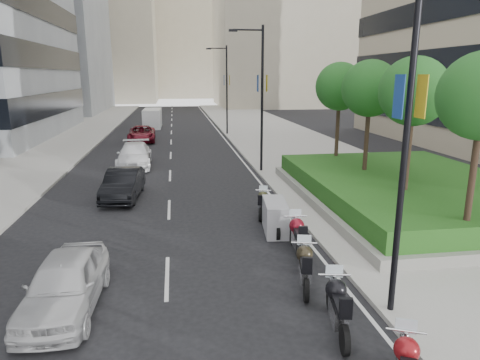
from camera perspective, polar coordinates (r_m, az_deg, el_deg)
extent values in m
plane|color=black|center=(10.36, -1.04, -22.13)|extent=(160.00, 160.00, 0.00)
cube|color=#9E9B93|center=(40.08, 6.04, 5.09)|extent=(10.00, 100.00, 0.15)
cube|color=#9E9B93|center=(40.29, -24.33, 3.99)|extent=(8.00, 100.00, 0.15)
cube|color=silver|center=(39.09, -1.52, 4.84)|extent=(0.12, 100.00, 0.01)
cube|color=silver|center=(38.80, -9.19, 4.60)|extent=(0.12, 100.00, 0.01)
cube|color=gray|center=(82.09, -26.29, 18.68)|extent=(22.00, 26.00, 30.00)
cube|color=#B7AD93|center=(92.07, 6.37, 21.14)|extent=(28.00, 24.00, 36.00)
cube|color=#B7AD93|center=(110.18, -18.47, 18.80)|extent=(26.00, 24.00, 34.00)
cube|color=#B7AD93|center=(129.01, -7.69, 19.41)|extent=(30.00, 24.00, 38.00)
cube|color=gray|center=(22.17, 21.74, -2.20)|extent=(10.00, 14.00, 0.40)
cube|color=#194614|center=(22.02, 21.88, -0.69)|extent=(9.40, 13.40, 0.80)
cylinder|color=#332319|center=(16.01, 28.45, -0.64)|extent=(0.22, 0.22, 4.00)
cylinder|color=#332319|center=(19.26, 21.41, 2.27)|extent=(0.22, 0.22, 4.00)
sphere|color=#1B561F|center=(18.94, 22.19, 10.89)|extent=(2.80, 2.80, 2.80)
cylinder|color=#332319|center=(22.75, 16.45, 4.30)|extent=(0.22, 0.22, 4.00)
sphere|color=#1B561F|center=(22.48, 16.95, 11.60)|extent=(2.80, 2.80, 2.80)
cylinder|color=#332319|center=(26.38, 12.81, 5.76)|extent=(0.22, 0.22, 4.00)
sphere|color=#1B561F|center=(26.15, 13.15, 12.06)|extent=(2.80, 2.80, 2.80)
cylinder|color=black|center=(10.88, 21.22, 4.52)|extent=(0.16, 0.16, 9.00)
cube|color=gold|center=(10.92, 23.02, 10.21)|extent=(0.02, 0.45, 1.00)
cube|color=navy|center=(10.64, 20.41, 10.37)|extent=(0.02, 0.45, 1.00)
cylinder|color=black|center=(26.91, 2.96, 10.40)|extent=(0.16, 0.16, 9.00)
cylinder|color=black|center=(26.83, 1.08, 19.39)|extent=(1.80, 0.10, 0.10)
cube|color=black|center=(26.69, -0.94, 19.31)|extent=(0.50, 0.22, 0.14)
cube|color=gold|center=(26.93, 3.58, 12.74)|extent=(0.02, 0.45, 1.00)
cube|color=navy|center=(26.82, 2.38, 12.75)|extent=(0.02, 0.45, 1.00)
cylinder|color=black|center=(44.68, -1.76, 11.75)|extent=(0.16, 0.16, 9.00)
cylinder|color=black|center=(44.63, -3.01, 17.13)|extent=(1.80, 0.10, 0.10)
cube|color=black|center=(44.54, -4.21, 17.06)|extent=(0.50, 0.22, 0.14)
cube|color=gold|center=(44.68, -1.41, 13.17)|extent=(0.02, 0.45, 1.00)
cube|color=navy|center=(44.62, -2.14, 13.16)|extent=(0.02, 0.45, 1.00)
cylinder|color=black|center=(10.26, 20.68, -21.33)|extent=(0.37, 0.65, 0.65)
sphere|color=maroon|center=(9.49, 21.34, -20.33)|extent=(0.50, 0.50, 0.50)
cylinder|color=silver|center=(9.61, 21.27, -18.26)|extent=(0.73, 0.35, 0.05)
cylinder|color=black|center=(10.43, 13.79, -20.01)|extent=(0.25, 0.70, 0.68)
cylinder|color=black|center=(11.91, 12.02, -15.34)|extent=(0.25, 0.70, 0.68)
cube|color=silver|center=(11.02, 12.94, -16.84)|extent=(0.49, 0.98, 0.46)
sphere|color=black|center=(11.13, 12.70, -14.04)|extent=(0.53, 0.53, 0.53)
cube|color=black|center=(10.56, 13.40, -16.09)|extent=(0.45, 0.87, 0.18)
cylinder|color=silver|center=(11.28, 12.48, -12.25)|extent=(0.81, 0.20, 0.06)
cylinder|color=black|center=(12.27, 8.84, -14.34)|extent=(0.28, 0.67, 0.66)
cylinder|color=black|center=(13.78, 8.37, -11.03)|extent=(0.28, 0.67, 0.66)
cube|color=silver|center=(12.89, 8.63, -11.97)|extent=(0.52, 0.95, 0.44)
sphere|color=black|center=(13.04, 8.60, -9.71)|extent=(0.51, 0.51, 0.51)
cube|color=black|center=(12.46, 8.78, -11.20)|extent=(0.47, 0.84, 0.17)
cylinder|color=silver|center=(13.22, 8.56, -8.29)|extent=(0.77, 0.23, 0.05)
cylinder|color=black|center=(14.34, 8.37, -9.94)|extent=(0.20, 0.70, 0.69)
cylinder|color=black|center=(15.95, 7.11, -7.40)|extent=(0.20, 0.70, 0.69)
cube|color=silver|center=(15.02, 7.77, -8.02)|extent=(0.42, 0.97, 0.46)
sphere|color=maroon|center=(15.21, 7.56, -6.04)|extent=(0.53, 0.53, 0.53)
cube|color=black|center=(14.59, 8.06, -7.21)|extent=(0.39, 0.86, 0.18)
cylinder|color=silver|center=(15.40, 7.39, -4.81)|extent=(0.82, 0.13, 0.06)
cylinder|color=black|center=(16.36, 5.02, -6.92)|extent=(0.19, 0.63, 0.62)
cylinder|color=black|center=(17.85, 4.38, -5.11)|extent=(0.19, 0.63, 0.62)
cube|color=gray|center=(16.99, 4.71, -4.90)|extent=(1.08, 2.17, 1.24)
cylinder|color=black|center=(18.31, 2.75, -4.64)|extent=(0.28, 0.60, 0.59)
cylinder|color=black|center=(19.76, 3.15, -3.25)|extent=(0.28, 0.60, 0.59)
cube|color=silver|center=(18.94, 2.95, -3.50)|extent=(0.50, 0.86, 0.40)
sphere|color=#302F1A|center=(19.14, 3.05, -2.18)|extent=(0.46, 0.46, 0.46)
cube|color=black|center=(18.58, 2.89, -2.86)|extent=(0.46, 0.76, 0.15)
cylinder|color=silver|center=(19.33, 3.12, -1.38)|extent=(0.69, 0.25, 0.05)
imported|color=#BCBCBE|center=(12.47, -22.29, -12.63)|extent=(1.90, 4.43, 1.49)
imported|color=black|center=(22.35, -15.32, -0.52)|extent=(1.92, 4.63, 1.49)
imported|color=white|center=(30.03, -13.89, 3.23)|extent=(2.34, 5.49, 1.58)
imported|color=maroon|center=(41.43, -12.98, 6.02)|extent=(2.59, 5.35, 1.47)
cube|color=white|center=(52.57, -11.59, 8.06)|extent=(2.07, 5.24, 2.19)
cube|color=white|center=(50.65, -11.67, 7.26)|extent=(2.00, 1.28, 1.15)
cylinder|color=black|center=(50.83, -12.59, 7.00)|extent=(0.26, 0.73, 0.73)
cylinder|color=black|center=(50.74, -10.71, 7.08)|extent=(0.26, 0.73, 0.73)
cylinder|color=black|center=(54.34, -12.36, 7.43)|extent=(0.26, 0.73, 0.73)
cylinder|color=black|center=(54.26, -10.59, 7.51)|extent=(0.26, 0.73, 0.73)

